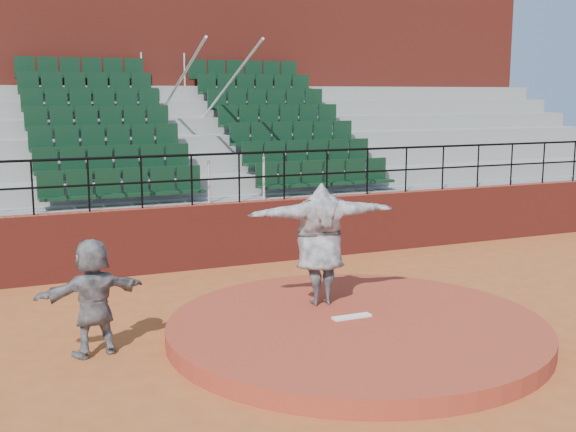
% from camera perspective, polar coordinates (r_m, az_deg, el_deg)
% --- Properties ---
extents(ground, '(90.00, 90.00, 0.00)m').
position_cam_1_polar(ground, '(10.69, 5.43, -9.50)').
color(ground, '#A65225').
rests_on(ground, ground).
extents(pitchers_mound, '(5.50, 5.50, 0.25)m').
position_cam_1_polar(pitchers_mound, '(10.65, 5.44, -8.87)').
color(pitchers_mound, '#9D3823').
rests_on(pitchers_mound, ground).
extents(pitching_rubber, '(0.60, 0.15, 0.03)m').
position_cam_1_polar(pitching_rubber, '(10.73, 5.06, -7.93)').
color(pitching_rubber, white).
rests_on(pitching_rubber, pitchers_mound).
extents(boundary_wall, '(24.00, 0.30, 1.30)m').
position_cam_1_polar(boundary_wall, '(14.94, -3.83, -1.36)').
color(boundary_wall, maroon).
rests_on(boundary_wall, ground).
extents(wall_railing, '(24.04, 0.05, 1.03)m').
position_cam_1_polar(wall_railing, '(14.74, -3.89, 3.91)').
color(wall_railing, black).
rests_on(wall_railing, boundary_wall).
extents(seating_deck, '(24.00, 5.97, 4.63)m').
position_cam_1_polar(seating_deck, '(18.26, -7.73, 3.10)').
color(seating_deck, gray).
rests_on(seating_deck, ground).
extents(press_box_facade, '(24.00, 3.00, 7.10)m').
position_cam_1_polar(press_box_facade, '(21.98, -10.72, 9.63)').
color(press_box_facade, maroon).
rests_on(press_box_facade, ground).
extents(pitcher, '(2.40, 0.94, 1.90)m').
position_cam_1_polar(pitcher, '(11.17, 2.56, -2.23)').
color(pitcher, black).
rests_on(pitcher, pitchers_mound).
extents(fielder, '(1.55, 0.72, 1.61)m').
position_cam_1_polar(fielder, '(10.08, -15.14, -6.20)').
color(fielder, black).
rests_on(fielder, ground).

